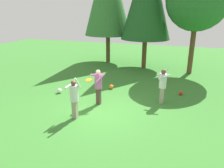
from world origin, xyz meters
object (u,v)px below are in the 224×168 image
object	(u,v)px
ball_red	(181,93)
frisbee	(89,80)
person_bystander	(163,83)
person_catcher	(98,84)
ball_white	(59,91)
ball_orange	(111,87)
person_thrower	(74,96)

from	to	relation	value
ball_red	frisbee	bearing A→B (deg)	-144.40
person_bystander	frisbee	size ratio (longest dim) A/B	5.18
person_bystander	ball_red	distance (m)	1.88
person_catcher	ball_white	bearing A→B (deg)	-69.42
frisbee	ball_white	world-z (taller)	frisbee
frisbee	ball_orange	size ratio (longest dim) A/B	1.28
person_catcher	ball_orange	distance (m)	2.33
person_thrower	person_bystander	bearing A→B (deg)	-45.41
person_catcher	person_thrower	bearing A→B (deg)	21.15
person_thrower	ball_orange	world-z (taller)	person_thrower
person_thrower	person_catcher	bearing A→B (deg)	-8.56
person_catcher	person_bystander	bearing A→B (deg)	144.90
frisbee	person_catcher	bearing A→B (deg)	55.32
frisbee	person_thrower	bearing A→B (deg)	-94.97
ball_red	person_thrower	bearing A→B (deg)	-135.17
person_thrower	ball_red	xyz separation A→B (m)	(4.10, 4.08, -0.88)
ball_red	ball_orange	distance (m)	3.82
person_thrower	ball_red	size ratio (longest dim) A/B	8.38
frisbee	ball_red	xyz separation A→B (m)	(4.00, 2.86, -1.20)
ball_red	ball_orange	bearing A→B (deg)	-175.67
ball_red	ball_white	size ratio (longest dim) A/B	0.83
ball_white	person_thrower	bearing A→B (deg)	-46.42
person_catcher	frisbee	size ratio (longest dim) A/B	5.19
ball_orange	ball_white	size ratio (longest dim) A/B	0.97
person_thrower	person_bystander	distance (m)	4.20
person_thrower	person_catcher	size ratio (longest dim) A/B	1.08
person_catcher	frisbee	world-z (taller)	person_catcher
person_catcher	ball_red	size ratio (longest dim) A/B	7.80
person_thrower	person_catcher	xyz separation A→B (m)	(0.39, 1.63, 0.02)
person_catcher	ball_red	distance (m)	4.54
person_thrower	ball_white	bearing A→B (deg)	48.55
person_bystander	frisbee	bearing A→B (deg)	-0.00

